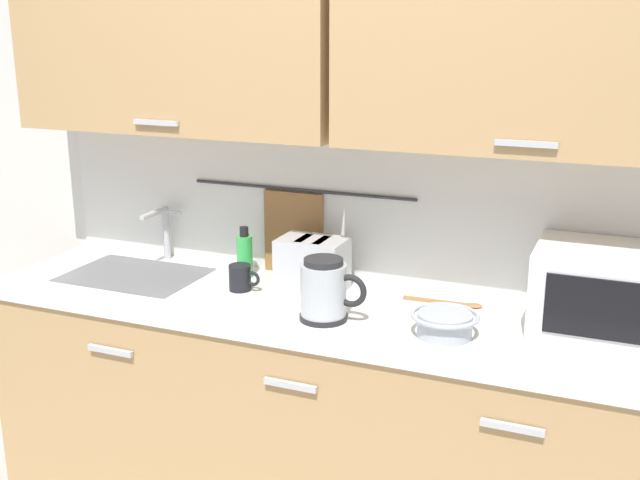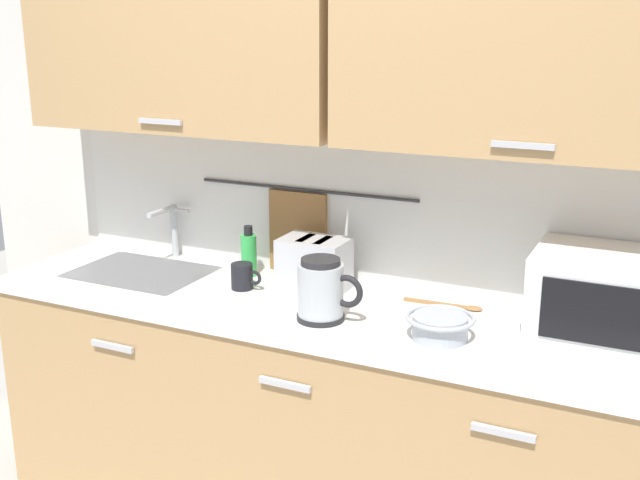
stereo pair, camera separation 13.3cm
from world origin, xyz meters
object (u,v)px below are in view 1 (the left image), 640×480
(microwave, at_px, (611,292))
(dish_soap_bottle, at_px, (245,255))
(electric_kettle, at_px, (325,290))
(toaster, at_px, (312,264))
(mug_near_sink, at_px, (241,278))
(wooden_spoon, at_px, (452,303))
(mixing_bowl, at_px, (445,323))

(microwave, xyz_separation_m, dish_soap_bottle, (-1.31, 0.06, -0.05))
(electric_kettle, height_order, toaster, electric_kettle)
(mug_near_sink, height_order, wooden_spoon, mug_near_sink)
(electric_kettle, distance_m, dish_soap_bottle, 0.54)
(toaster, bearing_deg, microwave, -1.34)
(electric_kettle, height_order, mug_near_sink, electric_kettle)
(dish_soap_bottle, relative_size, toaster, 0.77)
(toaster, distance_m, wooden_spoon, 0.52)
(mug_near_sink, distance_m, wooden_spoon, 0.76)
(mug_near_sink, xyz_separation_m, toaster, (0.24, 0.11, 0.05))
(dish_soap_bottle, bearing_deg, mixing_bowl, -18.56)
(microwave, relative_size, toaster, 1.80)
(electric_kettle, height_order, mixing_bowl, electric_kettle)
(toaster, bearing_deg, mixing_bowl, -24.40)
(electric_kettle, bearing_deg, dish_soap_bottle, 146.71)
(dish_soap_bottle, relative_size, wooden_spoon, 0.71)
(mixing_bowl, height_order, wooden_spoon, mixing_bowl)
(toaster, height_order, wooden_spoon, toaster)
(mug_near_sink, bearing_deg, mixing_bowl, -10.04)
(electric_kettle, xyz_separation_m, wooden_spoon, (0.35, 0.30, -0.10))
(dish_soap_bottle, height_order, toaster, dish_soap_bottle)
(microwave, height_order, toaster, microwave)
(electric_kettle, distance_m, mug_near_sink, 0.42)
(electric_kettle, bearing_deg, mug_near_sink, 158.90)
(mixing_bowl, distance_m, wooden_spoon, 0.29)
(mixing_bowl, distance_m, toaster, 0.61)
(mug_near_sink, distance_m, mixing_bowl, 0.80)
(dish_soap_bottle, height_order, mixing_bowl, dish_soap_bottle)
(mug_near_sink, bearing_deg, toaster, 25.07)
(mug_near_sink, distance_m, toaster, 0.26)
(microwave, xyz_separation_m, mug_near_sink, (-1.25, -0.09, -0.09))
(microwave, bearing_deg, toaster, 178.66)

